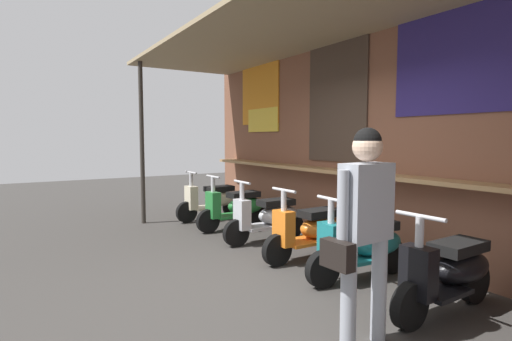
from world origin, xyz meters
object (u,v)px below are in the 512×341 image
object	(u,v)px
scooter_silver	(270,217)
scooter_black	(450,271)
scooter_cream	(214,200)
scooter_orange	(313,230)
scooter_green	(238,207)
scooter_teal	(364,245)
shopper_with_handbag	(365,215)

from	to	relation	value
scooter_silver	scooter_black	xyz separation A→B (m)	(2.95, 0.00, 0.00)
scooter_cream	scooter_orange	world-z (taller)	same
scooter_cream	scooter_black	bearing A→B (deg)	87.93
scooter_green	scooter_teal	distance (m)	2.93
scooter_cream	scooter_teal	bearing A→B (deg)	87.92
scooter_orange	scooter_silver	bearing A→B (deg)	-90.98
scooter_green	shopper_with_handbag	size ratio (longest dim) A/B	0.84
scooter_silver	shopper_with_handbag	distance (m)	3.20
scooter_silver	scooter_cream	bearing A→B (deg)	-88.51
scooter_green	shopper_with_handbag	distance (m)	4.14
scooter_teal	scooter_green	bearing A→B (deg)	-85.70
scooter_orange	scooter_black	world-z (taller)	same
scooter_cream	shopper_with_handbag	xyz separation A→B (m)	(4.90, -1.11, 0.63)
scooter_cream	scooter_silver	xyz separation A→B (m)	(1.96, 0.00, 0.00)
scooter_cream	shopper_with_handbag	bearing A→B (deg)	75.16
scooter_orange	scooter_teal	world-z (taller)	same
scooter_green	shopper_with_handbag	xyz separation A→B (m)	(3.94, -1.11, 0.63)
scooter_green	scooter_orange	world-z (taller)	same
scooter_silver	scooter_teal	size ratio (longest dim) A/B	1.00
scooter_silver	scooter_green	bearing A→B (deg)	-88.51
scooter_teal	shopper_with_handbag	distance (m)	1.63
scooter_silver	shopper_with_handbag	xyz separation A→B (m)	(2.94, -1.11, 0.63)
scooter_green	scooter_black	bearing A→B (deg)	88.76
scooter_silver	scooter_orange	distance (m)	1.03
scooter_black	shopper_with_handbag	size ratio (longest dim) A/B	0.84
scooter_silver	scooter_orange	world-z (taller)	same
scooter_teal	scooter_black	world-z (taller)	same
scooter_green	scooter_silver	bearing A→B (deg)	88.76
scooter_cream	scooter_teal	world-z (taller)	same
scooter_teal	shopper_with_handbag	size ratio (longest dim) A/B	0.84
scooter_cream	scooter_green	xyz separation A→B (m)	(0.96, 0.00, 0.00)
shopper_with_handbag	scooter_cream	bearing A→B (deg)	164.98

